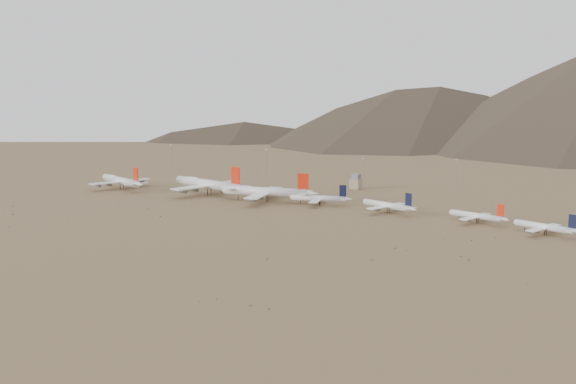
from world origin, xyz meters
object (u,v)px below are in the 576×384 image
Objects in this scene: widebody_centre at (208,184)px; narrowbody_a at (320,198)px; narrowbody_b at (389,206)px; widebody_west at (121,181)px; control_tower at (356,182)px; widebody_east at (266,192)px.

widebody_centre is 94.28m from narrowbody_a.
widebody_west is at bearing -158.56° from narrowbody_b.
control_tower is at bearing 81.48° from narrowbody_a.
widebody_centre reaches higher than control_tower.
widebody_east is 5.94× the size of control_tower.
widebody_west reaches higher than narrowbody_b.
widebody_west is 187.54m from control_tower.
narrowbody_b is 105.30m from control_tower.
widebody_east is at bearing -106.46° from control_tower.
widebody_west is at bearing 170.48° from widebody_east.
control_tower is at bearing 50.46° from widebody_west.
narrowbody_a is at bearing -165.03° from narrowbody_b.
widebody_west is 132.38m from widebody_east.
control_tower is at bearing 57.99° from widebody_centre.
widebody_east is (54.47, -2.48, -0.76)m from widebody_centre.
control_tower is (158.28, 100.58, -1.36)m from widebody_west.
narrowbody_a is 3.59× the size of control_tower.
control_tower is (-13.16, 80.57, 0.55)m from narrowbody_a.
widebody_west is at bearing -147.57° from control_tower.
widebody_centre is at bearing 162.99° from widebody_east.
widebody_east is at bearing -158.85° from narrowbody_b.
widebody_west is 1.41× the size of narrowbody_b.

